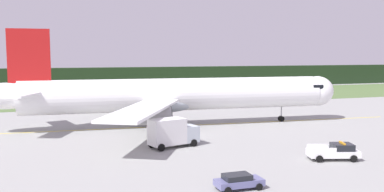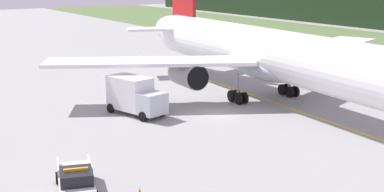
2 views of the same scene
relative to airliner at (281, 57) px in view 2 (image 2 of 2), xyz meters
name	(u,v)px [view 2 (image 2 of 2)]	position (x,y,z in m)	size (l,w,h in m)	color
ground	(217,115)	(-0.09, -7.71, -4.93)	(320.00, 320.00, 0.00)	gray
taxiway_centerline_main	(283,106)	(0.68, -0.05, -4.92)	(75.69, 0.30, 0.01)	yellow
airliner	(281,57)	(0.00, 0.00, 0.00)	(56.89, 44.22, 15.01)	white
ops_pickup_truck	(76,180)	(10.73, -25.71, -4.02)	(5.75, 3.56, 1.94)	white
catering_truck	(135,95)	(-4.33, -14.25, -3.07)	(6.61, 3.99, 3.73)	silver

